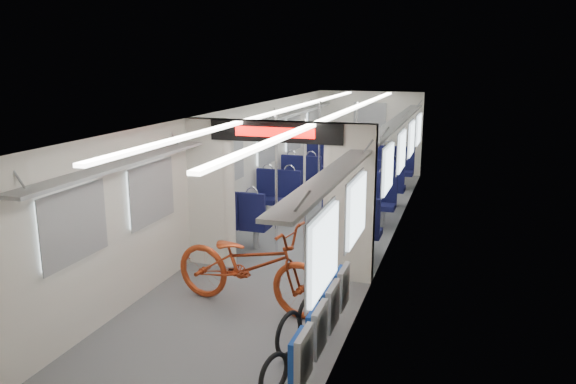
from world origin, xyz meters
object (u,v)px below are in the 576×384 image
(bike_hoop_c, at_px, (309,314))
(seat_bay_far_right, at_px, (389,173))
(flip_bench, at_px, (324,317))
(seat_bay_near_left, at_px, (261,204))
(stanchion_far_right, at_px, (356,157))
(bike_hoop_a, at_px, (274,377))
(stanchion_near_right, at_px, (304,194))
(stanchion_far_left, at_px, (319,155))
(stanchion_near_left, at_px, (276,185))
(seat_bay_far_left, at_px, (313,167))
(bike_hoop_b, at_px, (289,336))
(bicycle, at_px, (250,265))
(seat_bay_near_right, at_px, (363,208))

(bike_hoop_c, bearing_deg, seat_bay_far_right, 90.43)
(flip_bench, height_order, seat_bay_far_right, seat_bay_far_right)
(seat_bay_near_left, height_order, stanchion_far_right, stanchion_far_right)
(bike_hoop_a, relative_size, seat_bay_far_right, 0.20)
(bike_hoop_a, relative_size, stanchion_near_right, 0.19)
(bike_hoop_a, distance_m, stanchion_far_left, 7.28)
(seat_bay_near_left, height_order, seat_bay_far_right, seat_bay_far_right)
(bike_hoop_c, bearing_deg, stanchion_far_right, 95.88)
(stanchion_near_left, bearing_deg, seat_bay_far_left, 97.69)
(bike_hoop_b, xyz_separation_m, seat_bay_near_left, (-1.87, 4.12, 0.32))
(bike_hoop_b, bearing_deg, bicycle, 129.80)
(flip_bench, xyz_separation_m, stanchion_far_right, (-0.95, 6.44, 0.57))
(bike_hoop_b, xyz_separation_m, bike_hoop_c, (0.05, 0.63, -0.03))
(flip_bench, distance_m, seat_bay_far_left, 8.28)
(bike_hoop_b, bearing_deg, stanchion_far_left, 101.95)
(bike_hoop_c, height_order, stanchion_far_left, stanchion_far_left)
(bike_hoop_b, height_order, stanchion_far_left, stanchion_far_left)
(seat_bay_near_left, relative_size, stanchion_far_right, 0.93)
(bicycle, relative_size, seat_bay_near_right, 0.98)
(seat_bay_near_left, bearing_deg, stanchion_near_left, -55.64)
(seat_bay_far_left, bearing_deg, flip_bench, -73.96)
(bike_hoop_b, bearing_deg, stanchion_near_right, 102.90)
(bike_hoop_c, height_order, seat_bay_far_right, seat_bay_far_right)
(seat_bay_far_left, distance_m, stanchion_near_left, 4.70)
(seat_bay_far_left, height_order, stanchion_near_right, stanchion_near_right)
(seat_bay_near_left, xyz_separation_m, seat_bay_far_right, (1.87, 3.59, 0.02))
(bike_hoop_c, bearing_deg, bike_hoop_b, -94.97)
(flip_bench, height_order, bike_hoop_c, flip_bench)
(bike_hoop_c, distance_m, stanchion_near_left, 3.03)
(seat_bay_far_left, height_order, stanchion_near_left, stanchion_near_left)
(bicycle, relative_size, stanchion_near_right, 0.96)
(bike_hoop_c, xyz_separation_m, stanchion_near_right, (-0.68, 2.08, 0.94))
(seat_bay_near_right, height_order, stanchion_far_right, stanchion_far_right)
(seat_bay_far_right, xyz_separation_m, stanchion_far_left, (-1.34, -1.38, 0.58))
(bicycle, height_order, stanchion_near_right, stanchion_near_right)
(seat_bay_far_left, relative_size, stanchion_far_left, 0.97)
(bike_hoop_b, relative_size, seat_bay_far_right, 0.23)
(flip_bench, height_order, bike_hoop_b, flip_bench)
(bike_hoop_a, distance_m, stanchion_near_right, 3.67)
(bicycle, distance_m, bike_hoop_c, 1.07)
(bicycle, relative_size, bike_hoop_c, 4.72)
(bike_hoop_a, xyz_separation_m, seat_bay_near_right, (-0.09, 5.07, 0.37))
(stanchion_near_left, height_order, stanchion_near_right, same)
(bike_hoop_a, distance_m, seat_bay_far_right, 8.47)
(flip_bench, bearing_deg, bike_hoop_c, 115.55)
(seat_bay_far_right, relative_size, stanchion_far_right, 0.99)
(stanchion_far_right, bearing_deg, stanchion_near_left, -102.98)
(stanchion_near_right, bearing_deg, bicycle, -98.18)
(seat_bay_far_left, bearing_deg, seat_bay_near_left, -90.00)
(bike_hoop_a, bearing_deg, stanchion_far_left, 101.41)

